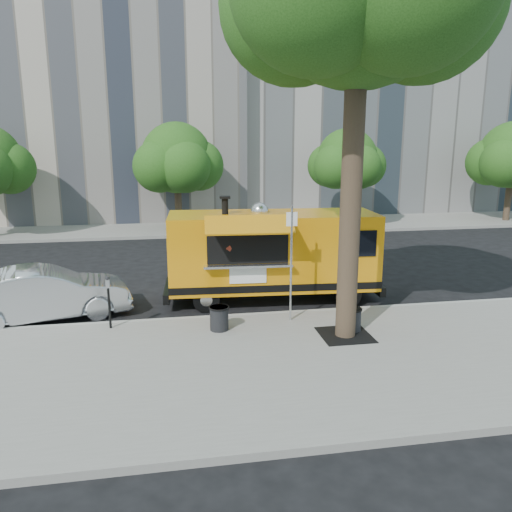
{
  "coord_description": "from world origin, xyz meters",
  "views": [
    {
      "loc": [
        -1.42,
        -13.5,
        4.71
      ],
      "look_at": [
        0.91,
        0.0,
        1.53
      ],
      "focal_mm": 35.0,
      "sensor_mm": 36.0,
      "label": 1
    }
  ],
  "objects_px": {
    "far_tree_c": "(347,159)",
    "trash_bin_right": "(219,317)",
    "sedan": "(45,294)",
    "trash_bin_left": "(352,319)",
    "far_tree_b": "(177,158)",
    "sign_post": "(291,256)",
    "parking_meter": "(109,296)",
    "food_truck": "(272,253)"
  },
  "relations": [
    {
      "from": "trash_bin_right",
      "to": "sign_post",
      "type": "bearing_deg",
      "value": 11.3
    },
    {
      "from": "sedan",
      "to": "trash_bin_left",
      "type": "bearing_deg",
      "value": -123.24
    },
    {
      "from": "far_tree_b",
      "to": "far_tree_c",
      "type": "xyz_separation_m",
      "value": [
        9.0,
        -0.3,
        -0.12
      ]
    },
    {
      "from": "far_tree_c",
      "to": "far_tree_b",
      "type": "bearing_deg",
      "value": 178.09
    },
    {
      "from": "far_tree_b",
      "to": "sedan",
      "type": "distance_m",
      "value": 13.62
    },
    {
      "from": "far_tree_c",
      "to": "parking_meter",
      "type": "height_order",
      "value": "far_tree_c"
    },
    {
      "from": "sedan",
      "to": "sign_post",
      "type": "bearing_deg",
      "value": -118.5
    },
    {
      "from": "sedan",
      "to": "trash_bin_right",
      "type": "distance_m",
      "value": 4.87
    },
    {
      "from": "far_tree_c",
      "to": "trash_bin_right",
      "type": "distance_m",
      "value": 16.89
    },
    {
      "from": "trash_bin_left",
      "to": "sign_post",
      "type": "bearing_deg",
      "value": 142.37
    },
    {
      "from": "parking_meter",
      "to": "food_truck",
      "type": "xyz_separation_m",
      "value": [
        4.48,
        1.92,
        0.49
      ]
    },
    {
      "from": "sign_post",
      "to": "sedan",
      "type": "distance_m",
      "value": 6.63
    },
    {
      "from": "sign_post",
      "to": "parking_meter",
      "type": "bearing_deg",
      "value": 177.48
    },
    {
      "from": "sign_post",
      "to": "sedan",
      "type": "bearing_deg",
      "value": 166.28
    },
    {
      "from": "far_tree_b",
      "to": "trash_bin_right",
      "type": "height_order",
      "value": "far_tree_b"
    },
    {
      "from": "food_truck",
      "to": "trash_bin_left",
      "type": "bearing_deg",
      "value": -62.94
    },
    {
      "from": "food_truck",
      "to": "trash_bin_left",
      "type": "distance_m",
      "value": 3.56
    },
    {
      "from": "far_tree_c",
      "to": "sedan",
      "type": "bearing_deg",
      "value": -135.91
    },
    {
      "from": "trash_bin_right",
      "to": "far_tree_c",
      "type": "bearing_deg",
      "value": 59.8
    },
    {
      "from": "far_tree_b",
      "to": "trash_bin_left",
      "type": "distance_m",
      "value": 16.09
    },
    {
      "from": "far_tree_c",
      "to": "trash_bin_left",
      "type": "relative_size",
      "value": 8.99
    },
    {
      "from": "food_truck",
      "to": "trash_bin_left",
      "type": "xyz_separation_m",
      "value": [
        1.37,
        -3.13,
        -1.01
      ]
    },
    {
      "from": "food_truck",
      "to": "parking_meter",
      "type": "bearing_deg",
      "value": -153.34
    },
    {
      "from": "food_truck",
      "to": "sedan",
      "type": "height_order",
      "value": "food_truck"
    },
    {
      "from": "sedan",
      "to": "trash_bin_left",
      "type": "xyz_separation_m",
      "value": [
        7.65,
        -2.55,
        -0.26
      ]
    },
    {
      "from": "sign_post",
      "to": "food_truck",
      "type": "height_order",
      "value": "sign_post"
    },
    {
      "from": "sign_post",
      "to": "sedan",
      "type": "relative_size",
      "value": 0.69
    },
    {
      "from": "sign_post",
      "to": "trash_bin_right",
      "type": "height_order",
      "value": "sign_post"
    },
    {
      "from": "parking_meter",
      "to": "far_tree_b",
      "type": "bearing_deg",
      "value": 81.9
    },
    {
      "from": "sign_post",
      "to": "food_truck",
      "type": "bearing_deg",
      "value": 91.77
    },
    {
      "from": "sedan",
      "to": "trash_bin_right",
      "type": "bearing_deg",
      "value": -128.16
    },
    {
      "from": "parking_meter",
      "to": "trash_bin_right",
      "type": "bearing_deg",
      "value": -12.25
    },
    {
      "from": "trash_bin_right",
      "to": "far_tree_b",
      "type": "bearing_deg",
      "value": 92.59
    },
    {
      "from": "sign_post",
      "to": "trash_bin_left",
      "type": "xyz_separation_m",
      "value": [
        1.3,
        -1.0,
        -1.39
      ]
    },
    {
      "from": "trash_bin_left",
      "to": "trash_bin_right",
      "type": "relative_size",
      "value": 0.97
    },
    {
      "from": "trash_bin_right",
      "to": "food_truck",
      "type": "bearing_deg",
      "value": 53.89
    },
    {
      "from": "sign_post",
      "to": "parking_meter",
      "type": "height_order",
      "value": "sign_post"
    },
    {
      "from": "far_tree_c",
      "to": "trash_bin_left",
      "type": "height_order",
      "value": "far_tree_c"
    },
    {
      "from": "far_tree_c",
      "to": "trash_bin_right",
      "type": "bearing_deg",
      "value": -120.2
    },
    {
      "from": "sign_post",
      "to": "trash_bin_left",
      "type": "height_order",
      "value": "sign_post"
    },
    {
      "from": "far_tree_b",
      "to": "sign_post",
      "type": "distance_m",
      "value": 14.61
    },
    {
      "from": "sedan",
      "to": "far_tree_b",
      "type": "bearing_deg",
      "value": -31.44
    }
  ]
}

